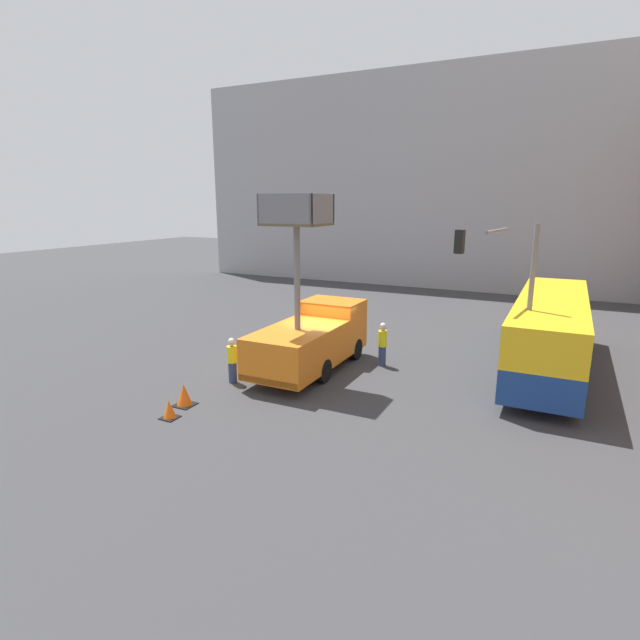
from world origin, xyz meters
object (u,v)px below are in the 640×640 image
traffic_cone_near_truck (184,395)px  road_worker_directing (382,344)px  utility_truck (311,335)px  traffic_light_pole (504,279)px  city_bus (550,328)px  traffic_cone_mid_road (169,410)px  road_worker_near_truck (232,360)px

traffic_cone_near_truck → road_worker_directing: bearing=56.6°
utility_truck → traffic_light_pole: bearing=12.0°
traffic_light_pole → traffic_cone_near_truck: (-9.39, -6.87, -3.74)m
city_bus → road_worker_directing: bearing=102.1°
traffic_cone_mid_road → traffic_light_pole: bearing=41.0°
city_bus → road_worker_near_truck: 13.00m
utility_truck → traffic_cone_mid_road: (-1.91, -6.38, -1.20)m
utility_truck → traffic_light_pole: 7.81m
traffic_cone_near_truck → traffic_light_pole: bearing=36.2°
utility_truck → traffic_cone_near_truck: 5.89m
traffic_cone_mid_road → city_bus: bearing=44.8°
traffic_cone_mid_road → road_worker_directing: bearing=61.6°
city_bus → road_worker_directing: 6.89m
city_bus → traffic_cone_near_truck: (-11.04, -9.65, -1.43)m
traffic_cone_near_truck → traffic_cone_mid_road: bearing=-74.7°
city_bus → traffic_cone_mid_road: city_bus is taller
road_worker_near_truck → traffic_cone_near_truck: road_worker_near_truck is taller
city_bus → traffic_light_pole: traffic_light_pole is taller
city_bus → traffic_cone_mid_road: bearing=125.2°
city_bus → traffic_light_pole: (-1.65, -2.78, 2.31)m
road_worker_directing → utility_truck: bearing=104.3°
city_bus → traffic_light_pole: size_ratio=1.90×
road_worker_near_truck → traffic_cone_near_truck: bearing=-71.8°
city_bus → traffic_cone_near_truck: bearing=121.6°
traffic_light_pole → road_worker_near_truck: size_ratio=3.43×
road_worker_directing → traffic_cone_near_truck: 8.55m
utility_truck → city_bus: bearing=25.9°
city_bus → traffic_light_pole: bearing=139.7°
utility_truck → city_bus: (8.85, 4.31, 0.31)m
traffic_light_pole → traffic_cone_mid_road: 12.65m
traffic_light_pole → road_worker_near_truck: (-9.23, -4.27, -3.22)m
road_worker_directing → traffic_light_pole: bearing=-114.3°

